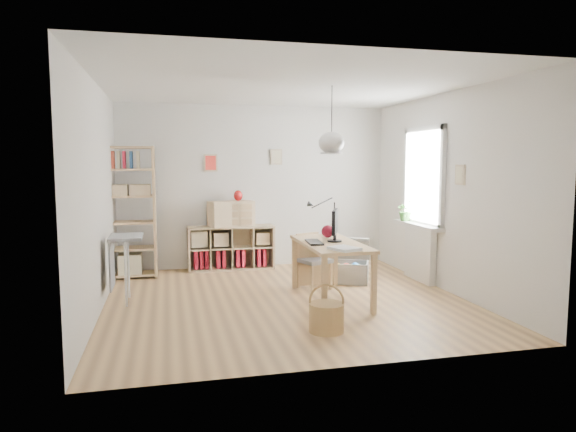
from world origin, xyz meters
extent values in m
plane|color=tan|center=(0.00, 0.00, 0.00)|extent=(4.50, 4.50, 0.00)
plane|color=white|center=(0.00, 2.25, 1.35)|extent=(4.50, 0.00, 4.50)
plane|color=white|center=(0.00, -2.25, 1.35)|extent=(4.50, 0.00, 4.50)
plane|color=white|center=(-2.25, 0.00, 1.35)|extent=(0.00, 4.50, 4.50)
plane|color=white|center=(2.25, 0.00, 1.35)|extent=(0.00, 4.50, 4.50)
plane|color=white|center=(0.00, 0.00, 2.70)|extent=(4.50, 4.50, 0.00)
cylinder|color=black|center=(0.55, -0.15, 2.36)|extent=(0.01, 0.01, 0.68)
ellipsoid|color=white|center=(0.55, -0.15, 2.00)|extent=(0.32, 0.32, 0.27)
cube|color=white|center=(2.23, 0.60, 1.55)|extent=(0.03, 1.00, 1.30)
cube|color=white|center=(2.21, 0.06, 1.55)|extent=(0.06, 0.08, 1.46)
cube|color=white|center=(2.21, 1.14, 1.55)|extent=(0.06, 0.08, 1.46)
cube|color=white|center=(2.21, 0.60, 2.24)|extent=(0.06, 1.16, 0.08)
cube|color=white|center=(2.21, 0.60, 0.86)|extent=(0.06, 1.16, 0.08)
cube|color=white|center=(2.19, 0.60, 0.40)|extent=(0.10, 0.80, 0.80)
cube|color=white|center=(2.14, 0.60, 0.83)|extent=(0.22, 1.20, 0.06)
cube|color=tan|center=(0.55, -0.15, 0.73)|extent=(0.70, 1.50, 0.04)
cube|color=tan|center=(0.25, -0.85, 0.35)|extent=(0.06, 0.06, 0.71)
cube|color=tan|center=(0.25, 0.55, 0.35)|extent=(0.06, 0.06, 0.71)
cube|color=tan|center=(0.85, -0.85, 0.35)|extent=(0.06, 0.06, 0.71)
cube|color=tan|center=(0.85, 0.55, 0.35)|extent=(0.06, 0.06, 0.71)
cube|color=#D5BC8C|center=(-0.45, 2.04, 0.01)|extent=(1.40, 0.38, 0.03)
cube|color=#D5BC8C|center=(-0.45, 2.04, 0.70)|extent=(1.40, 0.38, 0.03)
cube|color=#D5BC8C|center=(-1.14, 2.04, 0.36)|extent=(0.03, 0.38, 0.72)
cube|color=#D5BC8C|center=(0.23, 2.04, 0.36)|extent=(0.03, 0.38, 0.72)
cube|color=#D5BC8C|center=(-0.45, 2.22, 0.36)|extent=(1.40, 0.02, 0.72)
cube|color=maroon|center=(-1.03, 2.06, 0.19)|extent=(0.06, 0.26, 0.30)
cube|color=maroon|center=(-0.94, 2.06, 0.19)|extent=(0.05, 0.26, 0.30)
cube|color=maroon|center=(-0.86, 2.06, 0.19)|extent=(0.05, 0.26, 0.30)
cube|color=maroon|center=(-0.67, 2.06, 0.19)|extent=(0.05, 0.26, 0.30)
cube|color=maroon|center=(-0.58, 2.06, 0.19)|extent=(0.05, 0.26, 0.30)
cube|color=maroon|center=(-0.35, 2.06, 0.19)|extent=(0.06, 0.26, 0.30)
cube|color=maroon|center=(-0.26, 2.06, 0.19)|extent=(0.06, 0.26, 0.30)
cube|color=maroon|center=(0.00, 2.06, 0.19)|extent=(0.06, 0.26, 0.30)
cube|color=maroon|center=(0.09, 2.06, 0.19)|extent=(0.05, 0.26, 0.30)
cube|color=tan|center=(-2.41, 1.80, 1.00)|extent=(0.04, 0.38, 2.00)
cube|color=tan|center=(-1.65, 1.80, 1.00)|extent=(0.04, 0.38, 2.00)
cube|color=tan|center=(-2.03, 1.80, 0.05)|extent=(0.76, 0.38, 0.03)
cube|color=tan|center=(-2.03, 1.80, 0.45)|extent=(0.76, 0.38, 0.03)
cube|color=tan|center=(-2.03, 1.80, 0.85)|extent=(0.76, 0.38, 0.03)
cube|color=tan|center=(-2.03, 1.80, 1.25)|extent=(0.76, 0.38, 0.03)
cube|color=tan|center=(-2.03, 1.80, 1.65)|extent=(0.76, 0.38, 0.03)
cube|color=tan|center=(-2.03, 1.80, 1.98)|extent=(0.76, 0.38, 0.03)
cube|color=navy|center=(-2.31, 1.80, 1.79)|extent=(0.04, 0.18, 0.26)
cube|color=#9B3521|center=(-2.23, 1.80, 1.79)|extent=(0.04, 0.18, 0.26)
cube|color=beige|center=(-2.15, 1.80, 1.79)|extent=(0.04, 0.18, 0.26)
cube|color=maroon|center=(-2.07, 1.80, 1.79)|extent=(0.04, 0.18, 0.26)
cube|color=navy|center=(-1.97, 1.80, 1.79)|extent=(0.04, 0.18, 0.26)
cube|color=beige|center=(-1.87, 1.80, 1.79)|extent=(0.04, 0.18, 0.26)
cube|color=gray|center=(-1.97, 0.35, 0.83)|extent=(0.40, 0.55, 0.04)
cylinder|color=white|center=(-1.97, 0.13, 0.41)|extent=(0.03, 0.03, 0.82)
cylinder|color=white|center=(-1.97, 0.57, 0.41)|extent=(0.03, 0.03, 0.82)
cube|color=gray|center=(-2.15, 0.35, 0.50)|extent=(0.02, 0.50, 0.62)
cube|color=gray|center=(0.52, 0.45, 0.40)|extent=(0.49, 0.49, 0.05)
cube|color=tan|center=(0.42, 0.24, 0.19)|extent=(0.04, 0.04, 0.38)
cube|color=tan|center=(0.31, 0.55, 0.19)|extent=(0.04, 0.04, 0.38)
cube|color=tan|center=(0.72, 0.36, 0.19)|extent=(0.04, 0.04, 0.38)
cube|color=tan|center=(0.61, 0.66, 0.19)|extent=(0.04, 0.04, 0.38)
cube|color=tan|center=(0.45, 0.61, 0.60)|extent=(0.36, 0.16, 0.34)
cylinder|color=olive|center=(0.13, -1.32, 0.15)|extent=(0.37, 0.37, 0.30)
torus|color=olive|center=(0.13, -1.32, 0.32)|extent=(0.36, 0.15, 0.37)
cube|color=beige|center=(1.10, 0.73, 0.01)|extent=(0.70, 0.62, 0.02)
cube|color=beige|center=(0.85, 0.84, 0.15)|extent=(0.19, 0.38, 0.30)
cube|color=beige|center=(1.36, 0.61, 0.15)|extent=(0.19, 0.38, 0.30)
cube|color=beige|center=(1.02, 0.55, 0.15)|extent=(0.54, 0.26, 0.30)
cube|color=beige|center=(1.19, 0.90, 0.15)|extent=(0.54, 0.26, 0.30)
cube|color=beige|center=(1.26, 1.06, 0.44)|extent=(0.62, 0.42, 0.38)
sphere|color=gold|center=(0.95, 0.73, 0.22)|extent=(0.13, 0.13, 0.13)
sphere|color=blue|center=(1.22, 0.73, 0.22)|extent=(0.13, 0.13, 0.13)
sphere|color=red|center=(1.08, 0.72, 0.22)|extent=(0.13, 0.13, 0.13)
sphere|color=#308431|center=(1.22, 0.58, 0.22)|extent=(0.13, 0.13, 0.13)
cylinder|color=black|center=(0.62, -0.11, 0.76)|extent=(0.19, 0.19, 0.02)
cylinder|color=black|center=(0.62, -0.11, 0.81)|extent=(0.04, 0.04, 0.09)
cube|color=black|center=(0.62, -0.11, 1.01)|extent=(0.22, 0.45, 0.31)
cube|color=black|center=(0.33, -0.16, 0.76)|extent=(0.21, 0.45, 0.02)
cylinder|color=black|center=(0.82, 0.52, 0.77)|extent=(0.07, 0.07, 0.04)
cylinder|color=black|center=(0.82, 0.52, 0.99)|extent=(0.02, 0.02, 0.43)
cone|color=black|center=(0.45, 0.42, 1.18)|extent=(0.11, 0.08, 0.10)
sphere|color=#440915|center=(0.63, 0.24, 0.83)|extent=(0.17, 0.17, 0.17)
cube|color=white|center=(0.53, -0.73, 0.77)|extent=(0.37, 0.40, 0.03)
cube|color=#D5BC8C|center=(-0.45, 2.04, 0.93)|extent=(0.78, 0.53, 0.41)
ellipsoid|color=maroon|center=(-0.33, 2.04, 1.22)|extent=(0.14, 0.14, 0.17)
imported|color=#2F5F23|center=(2.12, 0.95, 1.02)|extent=(0.30, 0.27, 0.32)
camera|label=1|loc=(-1.45, -6.28, 1.76)|focal=32.00mm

